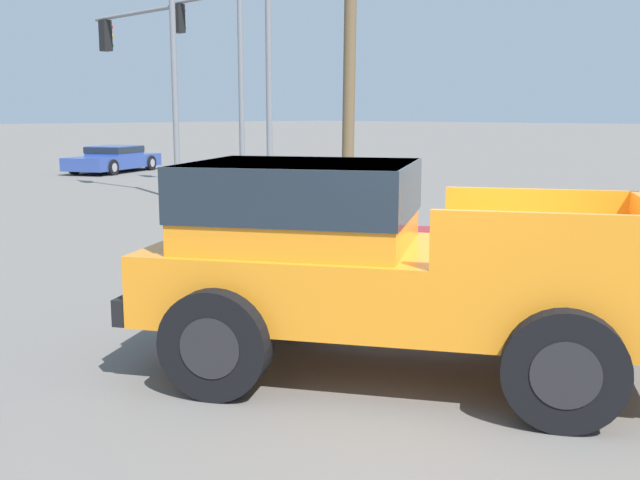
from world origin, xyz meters
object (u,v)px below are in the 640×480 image
(red_convertible_car, at_px, (487,256))
(street_lamp_post, at_px, (268,22))
(traffic_light_main, at_px, (142,62))
(parked_car_blue, at_px, (114,159))
(traffic_light_crosswalk, at_px, (214,51))
(orange_pickup_truck, at_px, (364,254))

(red_convertible_car, relative_size, street_lamp_post, 0.62)
(traffic_light_main, bearing_deg, street_lamp_post, 178.88)
(parked_car_blue, relative_size, traffic_light_crosswalk, 0.79)
(traffic_light_main, bearing_deg, red_convertible_car, 166.89)
(orange_pickup_truck, height_order, parked_car_blue, orange_pickup_truck)
(parked_car_blue, distance_m, traffic_light_main, 9.92)
(traffic_light_main, height_order, street_lamp_post, street_lamp_post)
(orange_pickup_truck, bearing_deg, traffic_light_crosswalk, 25.49)
(parked_car_blue, distance_m, traffic_light_crosswalk, 9.28)
(traffic_light_main, bearing_deg, orange_pickup_truck, 154.74)
(traffic_light_main, relative_size, traffic_light_crosswalk, 0.88)
(red_convertible_car, height_order, parked_car_blue, red_convertible_car)
(parked_car_blue, bearing_deg, red_convertible_car, 136.03)
(orange_pickup_truck, distance_m, traffic_light_main, 16.18)
(red_convertible_car, distance_m, parked_car_blue, 23.05)
(orange_pickup_truck, relative_size, street_lamp_post, 0.69)
(red_convertible_car, relative_size, traffic_light_main, 0.85)
(orange_pickup_truck, height_order, traffic_light_crosswalk, traffic_light_crosswalk)
(parked_car_blue, relative_size, street_lamp_post, 0.65)
(traffic_light_crosswalk, relative_size, street_lamp_post, 0.83)
(parked_car_blue, distance_m, street_lamp_post, 15.13)
(orange_pickup_truck, distance_m, red_convertible_car, 3.87)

